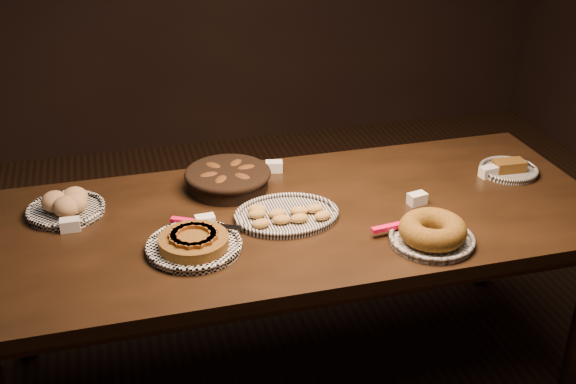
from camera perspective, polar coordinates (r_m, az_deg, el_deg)
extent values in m
plane|color=black|center=(3.14, 0.33, -13.80)|extent=(5.00, 5.00, 0.00)
cube|color=black|center=(2.72, 0.37, -2.23)|extent=(2.40, 1.00, 0.05)
cylinder|color=black|center=(3.20, -20.75, -7.19)|extent=(0.08, 0.08, 0.70)
cylinder|color=black|center=(3.60, 15.48, -2.24)|extent=(0.08, 0.08, 0.70)
torus|color=white|center=(2.51, -7.44, -4.13)|extent=(0.33, 0.33, 0.02)
cylinder|color=#45250D|center=(2.50, -7.46, -3.91)|extent=(0.25, 0.25, 0.04)
cube|color=#53250E|center=(2.50, -6.01, -3.19)|extent=(0.03, 0.08, 0.01)
cube|color=#53250E|center=(2.52, -6.31, -2.88)|extent=(0.06, 0.08, 0.01)
cube|color=#53250E|center=(2.54, -6.87, -2.69)|extent=(0.08, 0.07, 0.01)
cube|color=#53250E|center=(2.54, -7.57, -2.65)|extent=(0.08, 0.03, 0.01)
cube|color=#53250E|center=(2.54, -8.25, -2.79)|extent=(0.09, 0.05, 0.01)
cube|color=#53250E|center=(2.52, -8.77, -3.07)|extent=(0.07, 0.08, 0.01)
cube|color=#53250E|center=(2.49, -9.00, -3.43)|extent=(0.04, 0.09, 0.01)
cube|color=#53250E|center=(2.47, -8.89, -3.79)|extent=(0.04, 0.09, 0.01)
cube|color=#53250E|center=(2.44, -8.45, -4.06)|extent=(0.07, 0.08, 0.01)
cube|color=#53250E|center=(2.43, -7.79, -4.19)|extent=(0.09, 0.05, 0.01)
cube|color=#53250E|center=(2.43, -7.05, -4.13)|extent=(0.08, 0.04, 0.01)
cube|color=#53250E|center=(2.45, -6.42, -3.90)|extent=(0.08, 0.07, 0.01)
cube|color=#53250E|center=(2.47, -6.04, -3.56)|extent=(0.06, 0.08, 0.01)
cube|color=#FF0C4B|center=(2.63, -7.99, -2.29)|extent=(0.12, 0.08, 0.02)
cube|color=silver|center=(2.59, -5.29, -2.72)|extent=(0.15, 0.10, 0.00)
torus|color=black|center=(2.67, -0.12, -1.70)|extent=(0.32, 0.32, 0.02)
ellipsoid|color=#A36E2F|center=(2.59, -2.15, -2.50)|extent=(0.07, 0.05, 0.03)
ellipsoid|color=#A36E2F|center=(2.62, -0.52, -2.19)|extent=(0.07, 0.05, 0.03)
ellipsoid|color=#A36E2F|center=(2.63, 0.90, -2.08)|extent=(0.07, 0.04, 0.03)
ellipsoid|color=#A36E2F|center=(2.65, 2.77, -1.87)|extent=(0.08, 0.06, 0.03)
ellipsoid|color=#A36E2F|center=(2.66, -2.45, -1.72)|extent=(0.07, 0.05, 0.03)
ellipsoid|color=#A36E2F|center=(2.66, -0.84, -1.70)|extent=(0.07, 0.05, 0.03)
ellipsoid|color=#A36E2F|center=(2.67, 0.86, -1.50)|extent=(0.08, 0.06, 0.03)
ellipsoid|color=#A36E2F|center=(2.69, 2.08, -1.31)|extent=(0.07, 0.05, 0.03)
ellipsoid|color=#A36E2F|center=(2.69, -2.43, -1.35)|extent=(0.08, 0.06, 0.03)
torus|color=black|center=(2.57, 11.30, -3.57)|extent=(0.30, 0.30, 0.02)
torus|color=brown|center=(2.56, 11.37, -2.93)|extent=(0.24, 0.24, 0.08)
cube|color=#FF0C4B|center=(2.59, 7.85, -2.80)|extent=(0.12, 0.04, 0.02)
cube|color=silver|center=(2.65, 10.29, -2.32)|extent=(0.15, 0.05, 0.00)
cylinder|color=black|center=(2.89, -4.76, 1.00)|extent=(0.34, 0.34, 0.08)
torus|color=black|center=(2.88, -4.78, 1.46)|extent=(0.35, 0.35, 0.03)
ellipsoid|color=black|center=(2.91, -3.31, 1.69)|extent=(0.11, 0.07, 0.05)
ellipsoid|color=black|center=(2.95, -4.14, 2.04)|extent=(0.11, 0.12, 0.05)
ellipsoid|color=black|center=(2.93, -5.92, 1.83)|extent=(0.11, 0.12, 0.05)
ellipsoid|color=black|center=(2.86, -6.26, 1.09)|extent=(0.11, 0.08, 0.05)
ellipsoid|color=black|center=(2.81, -5.32, 0.71)|extent=(0.10, 0.12, 0.05)
ellipsoid|color=black|center=(2.83, -3.62, 0.95)|extent=(0.11, 0.12, 0.05)
torus|color=white|center=(2.84, -17.16, -1.24)|extent=(0.29, 0.29, 0.02)
ellipsoid|color=tan|center=(2.83, -17.95, -0.72)|extent=(0.10, 0.10, 0.08)
ellipsoid|color=tan|center=(2.84, -16.51, -0.41)|extent=(0.10, 0.10, 0.08)
ellipsoid|color=tan|center=(2.78, -17.10, -1.09)|extent=(0.10, 0.10, 0.08)
ellipsoid|color=tan|center=(2.79, -16.57, -0.85)|extent=(0.10, 0.10, 0.08)
torus|color=black|center=(3.15, 17.05, 1.77)|extent=(0.24, 0.24, 0.02)
cube|color=#45250D|center=(3.15, 17.08, 2.00)|extent=(0.13, 0.08, 0.05)
cube|color=white|center=(2.63, -6.56, -2.33)|extent=(0.07, 0.05, 0.04)
cube|color=white|center=(3.03, -1.10, 2.04)|extent=(0.08, 0.06, 0.04)
cube|color=white|center=(2.82, 10.17, -0.53)|extent=(0.08, 0.06, 0.04)
cube|color=white|center=(2.71, -16.84, -2.50)|extent=(0.07, 0.05, 0.04)
cube|color=white|center=(3.10, 15.56, 1.54)|extent=(0.08, 0.05, 0.04)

